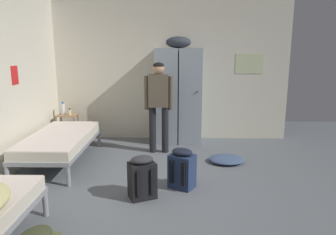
{
  "coord_description": "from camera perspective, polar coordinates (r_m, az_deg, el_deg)",
  "views": [
    {
      "loc": [
        0.08,
        -3.88,
        1.84
      ],
      "look_at": [
        0.0,
        0.26,
        0.95
      ],
      "focal_mm": 34.24,
      "sensor_mm": 36.0,
      "label": 1
    }
  ],
  "objects": [
    {
      "name": "ground_plane",
      "position": [
        4.29,
        -0.07,
        -13.26
      ],
      "size": [
        8.43,
        8.43,
        0.0
      ],
      "primitive_type": "plane",
      "color": "slate"
    },
    {
      "name": "person_traveler",
      "position": [
        5.64,
        -1.67,
        3.29
      ],
      "size": [
        0.51,
        0.21,
        1.61
      ],
      "color": "black",
      "rests_on": "ground_plane"
    },
    {
      "name": "room_backdrop",
      "position": [
        5.33,
        -13.28,
        6.94
      ],
      "size": [
        4.77,
        5.33,
        2.77
      ],
      "color": "beige",
      "rests_on": "ground_plane"
    },
    {
      "name": "backpack_black",
      "position": [
        4.09,
        -4.67,
        -10.64
      ],
      "size": [
        0.39,
        0.4,
        0.55
      ],
      "color": "black",
      "rests_on": "ground_plane"
    },
    {
      "name": "shelf_unit",
      "position": [
        6.65,
        -17.4,
        -1.4
      ],
      "size": [
        0.38,
        0.3,
        0.57
      ],
      "color": "#99704C",
      "rests_on": "ground_plane"
    },
    {
      "name": "bed_left_rear",
      "position": [
        5.51,
        -18.67,
        -3.87
      ],
      "size": [
        0.9,
        1.9,
        0.49
      ],
      "color": "gray",
      "rests_on": "ground_plane"
    },
    {
      "name": "clothes_pile_denim",
      "position": [
        5.43,
        10.37,
        -7.34
      ],
      "size": [
        0.58,
        0.51,
        0.1
      ],
      "color": "#42567A",
      "rests_on": "ground_plane"
    },
    {
      "name": "water_bottle",
      "position": [
        6.63,
        -18.19,
        1.49
      ],
      "size": [
        0.07,
        0.07,
        0.25
      ],
      "color": "white",
      "rests_on": "shelf_unit"
    },
    {
      "name": "backpack_navy",
      "position": [
        4.36,
        2.58,
        -9.11
      ],
      "size": [
        0.4,
        0.41,
        0.55
      ],
      "color": "navy",
      "rests_on": "ground_plane"
    },
    {
      "name": "locker_bank",
      "position": [
        6.29,
        1.8,
        4.19
      ],
      "size": [
        0.9,
        0.55,
        2.07
      ],
      "color": "#8C99A3",
      "rests_on": "ground_plane"
    },
    {
      "name": "lotion_bottle",
      "position": [
        6.54,
        -17.09,
        0.92
      ],
      "size": [
        0.05,
        0.05,
        0.14
      ],
      "color": "beige",
      "rests_on": "shelf_unit"
    }
  ]
}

